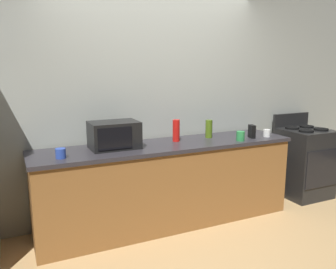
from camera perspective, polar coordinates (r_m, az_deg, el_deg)
name	(u,v)px	position (r m, az deg, el deg)	size (l,w,h in m)	color
ground_plane	(185,238)	(3.64, 2.79, -16.78)	(8.00, 8.00, 0.00)	tan
back_wall	(153,98)	(3.97, -2.53, 6.01)	(6.40, 0.10, 2.70)	#9EA399
counter_run	(168,184)	(3.79, 0.00, -8.17)	(2.84, 0.64, 0.90)	brown
stove_range	(304,162)	(4.94, 21.58, -4.24)	(0.60, 0.61, 1.08)	black
microwave	(114,135)	(3.48, -8.93, -0.07)	(0.48, 0.35, 0.27)	black
cordless_phone	(252,131)	(4.07, 13.72, 0.51)	(0.05, 0.11, 0.15)	black
bottle_olive_oil	(209,129)	(3.99, 6.79, 0.94)	(0.08, 0.08, 0.21)	#4C6B19
bottle_hot_sauce	(176,131)	(3.76, 1.36, 0.66)	(0.08, 0.08, 0.24)	red
mug_white	(267,133)	(4.19, 16.05, 0.22)	(0.08, 0.08, 0.09)	white
mug_blue	(61,153)	(3.22, -17.37, -3.00)	(0.09, 0.09, 0.09)	#2D4CB2
mug_green	(240,136)	(3.89, 11.92, -0.25)	(0.09, 0.09, 0.11)	#2D8C47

